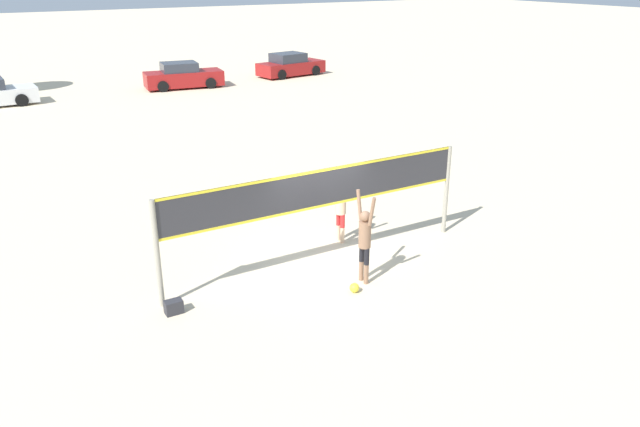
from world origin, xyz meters
name	(u,v)px	position (x,y,z in m)	size (l,w,h in m)	color
ground_plane	(320,264)	(0.00, 0.00, 0.00)	(200.00, 200.00, 0.00)	beige
volleyball_net	(320,196)	(0.00, 0.00, 1.76)	(7.95, 0.11, 2.42)	gray
player_spiker	(365,236)	(0.40, -1.29, 1.14)	(0.28, 0.71, 2.16)	#8C664C
player_blocker	(341,205)	(1.15, 0.89, 1.02)	(0.28, 0.68, 1.95)	beige
volleyball	(354,288)	(-0.06, -1.60, 0.11)	(0.22, 0.22, 0.22)	yellow
gear_bag	(174,307)	(-3.81, -0.44, 0.15)	(0.37, 0.24, 0.29)	#2D2D33
parked_car_near	(290,66)	(12.56, 25.16, 0.66)	(4.69, 2.42, 1.49)	maroon
parked_car_far	(183,76)	(5.01, 24.51, 0.68)	(4.69, 2.30, 1.51)	maroon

